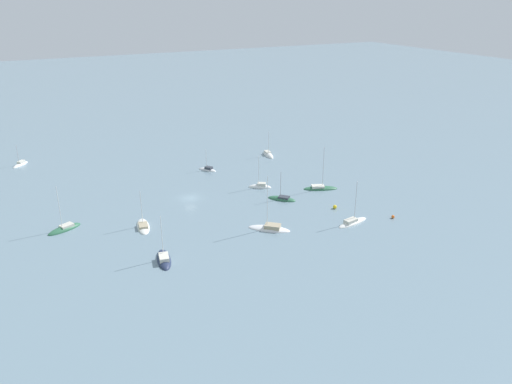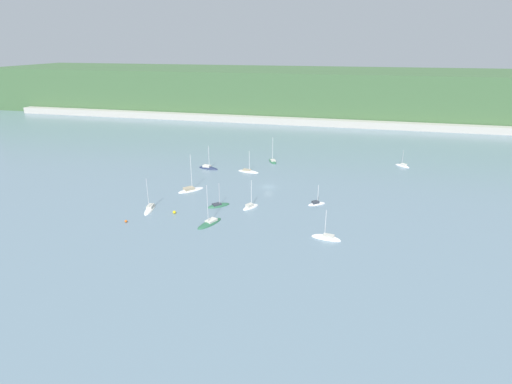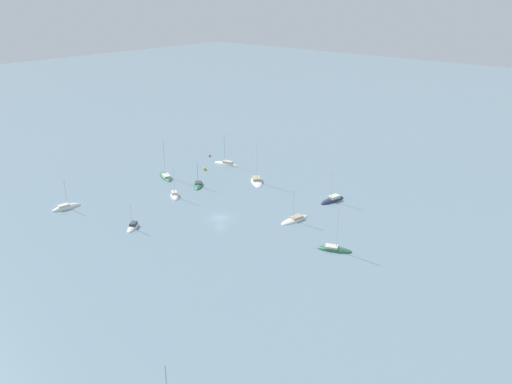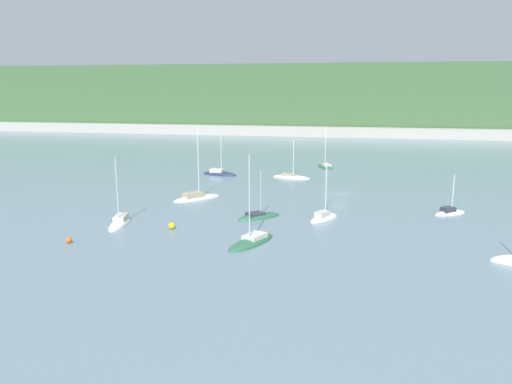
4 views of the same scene
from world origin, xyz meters
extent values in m
plane|color=slate|center=(0.00, 0.00, 0.00)|extent=(600.00, 600.00, 0.00)
ellipsoid|color=silver|center=(-23.39, -8.81, 0.00)|extent=(8.08, 8.62, 1.15)
cube|color=tan|center=(-23.86, -9.34, 0.74)|extent=(3.67, 3.77, 0.85)
cylinder|color=silver|center=(-23.10, -8.48, 6.02)|extent=(0.14, 0.14, 11.40)
cylinder|color=#B2B2B7|center=(44.73, 34.52, 3.17)|extent=(0.14, 0.14, 5.64)
ellipsoid|color=white|center=(-28.85, -26.04, 0.00)|extent=(3.73, 8.54, 1.22)
cube|color=beige|center=(-28.98, -25.39, 0.71)|extent=(2.06, 3.22, 0.75)
cylinder|color=silver|center=(-28.77, -26.45, 4.83)|extent=(0.14, 0.14, 8.99)
ellipsoid|color=white|center=(-1.43, -18.08, 0.00)|extent=(4.75, 5.90, 1.62)
cube|color=beige|center=(-1.68, -18.47, 0.84)|extent=(2.27, 2.48, 0.79)
cylinder|color=silver|center=(-1.28, -17.84, 4.32)|extent=(0.14, 0.14, 7.75)
ellipsoid|color=white|center=(-10.33, 14.08, 0.00)|extent=(8.31, 3.91, 1.23)
cube|color=tan|center=(-10.96, 14.19, 0.61)|extent=(3.14, 2.26, 0.54)
cylinder|color=silver|center=(-9.94, 14.01, 4.10)|extent=(0.14, 0.14, 7.52)
ellipsoid|color=#2D6647|center=(-10.73, -19.08, 0.00)|extent=(6.69, 6.39, 1.40)
cube|color=#333842|center=(-11.13, -19.45, 0.62)|extent=(2.97, 2.92, 0.47)
cylinder|color=#B2B2B7|center=(-10.48, -18.86, 3.63)|extent=(0.14, 0.14, 6.48)
ellipsoid|color=silver|center=(16.70, -11.27, 0.00)|extent=(5.59, 4.62, 1.19)
cube|color=#333842|center=(16.34, -11.51, 0.70)|extent=(2.37, 2.20, 0.76)
cylinder|color=silver|center=(16.92, -11.11, 3.10)|extent=(0.14, 0.14, 5.55)
ellipsoid|color=#232D4C|center=(-25.85, 14.47, 0.00)|extent=(8.18, 3.96, 1.69)
cube|color=silver|center=(-26.46, 14.59, 0.88)|extent=(3.11, 2.25, 0.84)
cylinder|color=silver|center=(-25.46, 14.39, 4.56)|extent=(0.14, 0.14, 8.19)
ellipsoid|color=#2D6647|center=(-9.25, -31.06, 0.00)|extent=(5.76, 8.87, 1.39)
cube|color=silver|center=(-8.98, -30.44, 0.68)|extent=(2.90, 3.55, 0.60)
cylinder|color=silver|center=(-9.41, -31.45, 5.60)|extent=(0.14, 0.14, 10.43)
ellipsoid|color=#2D6647|center=(-4.25, 28.93, 0.00)|extent=(5.19, 7.69, 1.56)
cube|color=beige|center=(-4.01, 28.39, 0.69)|extent=(2.62, 3.10, 0.53)
cylinder|color=silver|center=(-4.40, 29.26, 5.05)|extent=(0.14, 0.14, 9.25)
ellipsoid|color=white|center=(20.88, -32.54, 0.00)|extent=(7.46, 3.21, 1.99)
cube|color=beige|center=(21.45, -32.63, 0.85)|extent=(2.80, 1.86, 0.60)
cylinder|color=silver|center=(20.53, -32.48, 3.98)|extent=(0.14, 0.14, 6.86)
sphere|color=yellow|center=(-20.89, -27.09, 0.44)|extent=(0.89, 0.89, 0.89)
sphere|color=orange|center=(-30.87, -35.30, 0.35)|extent=(0.70, 0.70, 0.70)
camera|label=1|loc=(-104.71, 35.93, 45.57)|focal=35.00mm
camera|label=2|loc=(24.23, -119.90, 44.52)|focal=28.00mm
camera|label=3|loc=(75.13, 76.10, 50.20)|focal=35.00mm
camera|label=4|loc=(2.68, -87.27, 18.36)|focal=35.00mm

